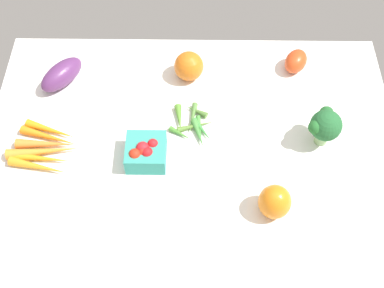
{
  "coord_description": "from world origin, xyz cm",
  "views": [
    {
      "loc": [
        0.81,
        -68.69,
        105.8
      ],
      "look_at": [
        0.0,
        0.0,
        4.0
      ],
      "focal_mm": 46.79,
      "sensor_mm": 36.0,
      "label": 1
    }
  ],
  "objects_px": {
    "berry_basket": "(145,152)",
    "bell_pepper_orange": "(275,202)",
    "broccoli_head": "(325,125)",
    "okra_pile": "(192,124)",
    "carrot_bunch": "(44,148)",
    "roma_tomato": "(296,61)",
    "eggplant": "(62,75)",
    "heirloom_tomato_orange": "(189,66)"
  },
  "relations": [
    {
      "from": "eggplant",
      "to": "berry_basket",
      "type": "height_order",
      "value": "berry_basket"
    },
    {
      "from": "heirloom_tomato_orange",
      "to": "carrot_bunch",
      "type": "bearing_deg",
      "value": -144.58
    },
    {
      "from": "carrot_bunch",
      "to": "heirloom_tomato_orange",
      "type": "height_order",
      "value": "heirloom_tomato_orange"
    },
    {
      "from": "carrot_bunch",
      "to": "eggplant",
      "type": "bearing_deg",
      "value": 87.21
    },
    {
      "from": "bell_pepper_orange",
      "to": "broccoli_head",
      "type": "bearing_deg",
      "value": 55.76
    },
    {
      "from": "berry_basket",
      "to": "okra_pile",
      "type": "bearing_deg",
      "value": 41.77
    },
    {
      "from": "carrot_bunch",
      "to": "berry_basket",
      "type": "distance_m",
      "value": 0.25
    },
    {
      "from": "heirloom_tomato_orange",
      "to": "broccoli_head",
      "type": "relative_size",
      "value": 0.75
    },
    {
      "from": "roma_tomato",
      "to": "heirloom_tomato_orange",
      "type": "bearing_deg",
      "value": 125.88
    },
    {
      "from": "carrot_bunch",
      "to": "berry_basket",
      "type": "xyz_separation_m",
      "value": [
        0.25,
        -0.02,
        0.02
      ]
    },
    {
      "from": "berry_basket",
      "to": "bell_pepper_orange",
      "type": "relative_size",
      "value": 1.1
    },
    {
      "from": "roma_tomato",
      "to": "berry_basket",
      "type": "distance_m",
      "value": 0.5
    },
    {
      "from": "okra_pile",
      "to": "heirloom_tomato_orange",
      "type": "distance_m",
      "value": 0.17
    },
    {
      "from": "eggplant",
      "to": "bell_pepper_orange",
      "type": "distance_m",
      "value": 0.66
    },
    {
      "from": "carrot_bunch",
      "to": "broccoli_head",
      "type": "xyz_separation_m",
      "value": [
        0.68,
        0.04,
        0.05
      ]
    },
    {
      "from": "heirloom_tomato_orange",
      "to": "berry_basket",
      "type": "distance_m",
      "value": 0.29
    },
    {
      "from": "berry_basket",
      "to": "bell_pepper_orange",
      "type": "bearing_deg",
      "value": -24.77
    },
    {
      "from": "carrot_bunch",
      "to": "roma_tomato",
      "type": "relative_size",
      "value": 2.25
    },
    {
      "from": "carrot_bunch",
      "to": "berry_basket",
      "type": "bearing_deg",
      "value": -4.69
    },
    {
      "from": "heirloom_tomato_orange",
      "to": "bell_pepper_orange",
      "type": "distance_m",
      "value": 0.45
    },
    {
      "from": "bell_pepper_orange",
      "to": "carrot_bunch",
      "type": "bearing_deg",
      "value": 163.96
    },
    {
      "from": "okra_pile",
      "to": "carrot_bunch",
      "type": "distance_m",
      "value": 0.37
    },
    {
      "from": "eggplant",
      "to": "heirloom_tomato_orange",
      "type": "height_order",
      "value": "heirloom_tomato_orange"
    },
    {
      "from": "broccoli_head",
      "to": "eggplant",
      "type": "bearing_deg",
      "value": 164.61
    },
    {
      "from": "okra_pile",
      "to": "bell_pepper_orange",
      "type": "xyz_separation_m",
      "value": [
        0.19,
        -0.24,
        0.04
      ]
    },
    {
      "from": "berry_basket",
      "to": "bell_pepper_orange",
      "type": "height_order",
      "value": "bell_pepper_orange"
    },
    {
      "from": "berry_basket",
      "to": "broccoli_head",
      "type": "bearing_deg",
      "value": 7.9
    },
    {
      "from": "okra_pile",
      "to": "berry_basket",
      "type": "distance_m",
      "value": 0.15
    },
    {
      "from": "okra_pile",
      "to": "heirloom_tomato_orange",
      "type": "bearing_deg",
      "value": 93.87
    },
    {
      "from": "roma_tomato",
      "to": "berry_basket",
      "type": "height_order",
      "value": "berry_basket"
    },
    {
      "from": "carrot_bunch",
      "to": "roma_tomato",
      "type": "bearing_deg",
      "value": 23.67
    },
    {
      "from": "carrot_bunch",
      "to": "roma_tomato",
      "type": "distance_m",
      "value": 0.71
    },
    {
      "from": "carrot_bunch",
      "to": "roma_tomato",
      "type": "xyz_separation_m",
      "value": [
        0.65,
        0.28,
        0.02
      ]
    },
    {
      "from": "heirloom_tomato_orange",
      "to": "berry_basket",
      "type": "height_order",
      "value": "heirloom_tomato_orange"
    },
    {
      "from": "bell_pepper_orange",
      "to": "broccoli_head",
      "type": "height_order",
      "value": "broccoli_head"
    },
    {
      "from": "roma_tomato",
      "to": "bell_pepper_orange",
      "type": "distance_m",
      "value": 0.45
    },
    {
      "from": "roma_tomato",
      "to": "eggplant",
      "type": "bearing_deg",
      "value": 124.82
    },
    {
      "from": "berry_basket",
      "to": "bell_pepper_orange",
      "type": "distance_m",
      "value": 0.33
    },
    {
      "from": "okra_pile",
      "to": "berry_basket",
      "type": "bearing_deg",
      "value": -138.23
    },
    {
      "from": "berry_basket",
      "to": "broccoli_head",
      "type": "xyz_separation_m",
      "value": [
        0.43,
        0.06,
        0.04
      ]
    },
    {
      "from": "heirloom_tomato_orange",
      "to": "broccoli_head",
      "type": "bearing_deg",
      "value": -32.48
    },
    {
      "from": "okra_pile",
      "to": "bell_pepper_orange",
      "type": "bearing_deg",
      "value": -51.93
    }
  ]
}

